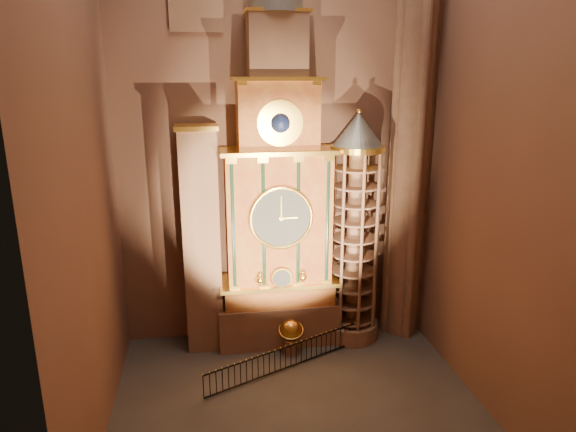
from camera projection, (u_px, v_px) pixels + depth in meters
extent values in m
plane|color=#383330|center=(297.00, 402.00, 19.84)|extent=(14.00, 14.00, 0.00)
plane|color=#885D49|center=(274.00, 103.00, 22.54)|extent=(22.00, 0.00, 22.00)
plane|color=#885D49|center=(75.00, 116.00, 15.75)|extent=(0.00, 22.00, 22.00)
plane|color=#885D49|center=(495.00, 111.00, 17.94)|extent=(0.00, 22.00, 22.00)
cube|color=#8C634C|center=(278.00, 319.00, 24.31)|extent=(5.60, 2.20, 2.00)
cube|color=maroon|center=(278.00, 290.00, 23.90)|extent=(5.00, 2.00, 1.00)
cube|color=#FFCD4B|center=(278.00, 280.00, 23.71)|extent=(5.40, 2.30, 0.18)
cube|color=maroon|center=(278.00, 218.00, 22.95)|extent=(4.60, 2.00, 6.00)
cylinder|color=black|center=(233.00, 226.00, 21.82)|extent=(0.32, 0.32, 5.60)
cylinder|color=black|center=(263.00, 224.00, 22.02)|extent=(0.32, 0.32, 5.60)
cylinder|color=black|center=(298.00, 223.00, 22.25)|extent=(0.32, 0.32, 5.60)
cylinder|color=black|center=(327.00, 221.00, 22.46)|extent=(0.32, 0.32, 5.60)
cube|color=#FFCD4B|center=(278.00, 151.00, 22.08)|extent=(5.00, 2.25, 0.18)
cylinder|color=#2D3033|center=(281.00, 218.00, 21.91)|extent=(2.60, 0.12, 2.60)
torus|color=#FFCD4B|center=(281.00, 218.00, 21.86)|extent=(2.80, 0.16, 2.80)
cylinder|color=#FFCD4B|center=(282.00, 278.00, 22.50)|extent=(0.90, 0.10, 0.90)
sphere|color=#FFCD4B|center=(260.00, 280.00, 22.42)|extent=(0.36, 0.36, 0.36)
sphere|color=#FFCD4B|center=(303.00, 277.00, 22.71)|extent=(0.36, 0.36, 0.36)
cube|color=maroon|center=(277.00, 116.00, 21.73)|extent=(3.40, 1.80, 3.00)
sphere|color=#0C123C|center=(280.00, 123.00, 20.92)|extent=(0.80, 0.80, 0.80)
cube|color=#FFCD4B|center=(277.00, 79.00, 21.26)|extent=(3.80, 2.00, 0.15)
cube|color=#8C634C|center=(277.00, 47.00, 20.97)|extent=(2.40, 1.60, 2.60)
cube|color=#8C634C|center=(202.00, 243.00, 22.69)|extent=(1.60, 1.40, 10.00)
cube|color=#FFCD4B|center=(204.00, 289.00, 22.84)|extent=(1.35, 0.10, 2.10)
cube|color=#482313|center=(204.00, 289.00, 22.78)|extent=(1.05, 0.04, 1.75)
cube|color=#FFCD4B|center=(201.00, 233.00, 22.13)|extent=(1.35, 0.10, 2.10)
cube|color=#482313|center=(201.00, 234.00, 22.07)|extent=(1.05, 0.04, 1.75)
cube|color=#FFCD4B|center=(198.00, 174.00, 21.42)|extent=(1.35, 0.10, 2.10)
cube|color=#482313|center=(198.00, 174.00, 21.37)|extent=(1.05, 0.04, 1.75)
cube|color=#FFCD4B|center=(196.00, 127.00, 21.31)|extent=(1.80, 1.60, 0.20)
cylinder|color=#8C634C|center=(351.00, 328.00, 24.74)|extent=(2.50, 2.50, 0.80)
cylinder|color=#8C634C|center=(354.00, 240.00, 23.51)|extent=(0.70, 0.70, 8.20)
cylinder|color=#FFCD4B|center=(358.00, 148.00, 22.37)|extent=(2.40, 2.40, 0.25)
cone|color=slate|center=(358.00, 130.00, 22.16)|extent=(2.30, 2.30, 1.50)
sphere|color=#FFCD4B|center=(359.00, 111.00, 21.94)|extent=(0.20, 0.20, 0.20)
cylinder|color=#8C634C|center=(414.00, 103.00, 22.55)|extent=(1.60, 1.60, 22.00)
cylinder|color=#8C634C|center=(431.00, 103.00, 22.67)|extent=(0.44, 0.44, 22.00)
cylinder|color=#8C634C|center=(397.00, 103.00, 22.42)|extent=(0.44, 0.44, 22.00)
cylinder|color=#8C634C|center=(407.00, 102.00, 23.31)|extent=(0.44, 0.44, 22.00)
cylinder|color=#8C634C|center=(422.00, 104.00, 21.79)|extent=(0.44, 0.44, 22.00)
cylinder|color=#8C634C|center=(291.00, 346.00, 23.22)|extent=(0.61, 0.61, 0.72)
sphere|color=gold|center=(291.00, 330.00, 22.99)|extent=(0.92, 0.92, 0.92)
torus|color=gold|center=(291.00, 330.00, 22.99)|extent=(1.26, 1.21, 0.50)
cube|color=black|center=(286.00, 347.00, 21.70)|extent=(6.97, 3.19, 0.05)
cube|color=black|center=(286.00, 368.00, 21.97)|extent=(6.97, 3.19, 0.05)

